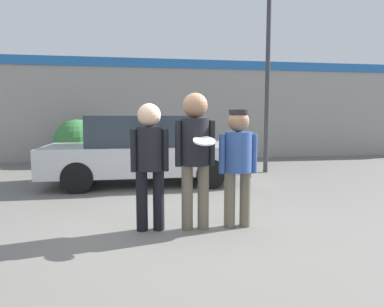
{
  "coord_description": "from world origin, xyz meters",
  "views": [
    {
      "loc": [
        -0.66,
        -4.35,
        1.5
      ],
      "look_at": [
        0.11,
        0.29,
        0.99
      ],
      "focal_mm": 32.0,
      "sensor_mm": 36.0,
      "label": 1
    }
  ],
  "objects_px": {
    "person_left": "(150,156)",
    "street_lamp": "(276,40)",
    "parked_car_near": "(143,150)",
    "shrub": "(78,142)",
    "person_middle_with_frisbee": "(195,148)",
    "person_right": "(238,158)"
  },
  "relations": [
    {
      "from": "person_left",
      "to": "parked_car_near",
      "type": "height_order",
      "value": "person_left"
    },
    {
      "from": "person_middle_with_frisbee",
      "to": "street_lamp",
      "type": "height_order",
      "value": "street_lamp"
    },
    {
      "from": "person_middle_with_frisbee",
      "to": "street_lamp",
      "type": "distance_m",
      "value": 5.75
    },
    {
      "from": "person_middle_with_frisbee",
      "to": "shrub",
      "type": "relative_size",
      "value": 1.27
    },
    {
      "from": "shrub",
      "to": "person_left",
      "type": "bearing_deg",
      "value": -73.54
    },
    {
      "from": "person_right",
      "to": "parked_car_near",
      "type": "distance_m",
      "value": 3.55
    },
    {
      "from": "street_lamp",
      "to": "person_right",
      "type": "bearing_deg",
      "value": -118.21
    },
    {
      "from": "person_right",
      "to": "person_left",
      "type": "bearing_deg",
      "value": 177.77
    },
    {
      "from": "parked_car_near",
      "to": "street_lamp",
      "type": "height_order",
      "value": "street_lamp"
    },
    {
      "from": "person_right",
      "to": "shrub",
      "type": "relative_size",
      "value": 1.12
    },
    {
      "from": "parked_car_near",
      "to": "street_lamp",
      "type": "xyz_separation_m",
      "value": [
        3.51,
        0.98,
        2.74
      ]
    },
    {
      "from": "person_middle_with_frisbee",
      "to": "parked_car_near",
      "type": "relative_size",
      "value": 0.42
    },
    {
      "from": "person_middle_with_frisbee",
      "to": "street_lamp",
      "type": "relative_size",
      "value": 0.32
    },
    {
      "from": "person_middle_with_frisbee",
      "to": "person_right",
      "type": "relative_size",
      "value": 1.13
    },
    {
      "from": "parked_car_near",
      "to": "shrub",
      "type": "bearing_deg",
      "value": 120.12
    },
    {
      "from": "person_middle_with_frisbee",
      "to": "shrub",
      "type": "xyz_separation_m",
      "value": [
        -2.56,
        6.74,
        -0.39
      ]
    },
    {
      "from": "shrub",
      "to": "person_right",
      "type": "bearing_deg",
      "value": -64.88
    },
    {
      "from": "person_left",
      "to": "street_lamp",
      "type": "relative_size",
      "value": 0.29
    },
    {
      "from": "street_lamp",
      "to": "shrub",
      "type": "relative_size",
      "value": 4.01
    },
    {
      "from": "person_middle_with_frisbee",
      "to": "person_left",
      "type": "bearing_deg",
      "value": 173.73
    },
    {
      "from": "person_middle_with_frisbee",
      "to": "parked_car_near",
      "type": "xyz_separation_m",
      "value": [
        -0.6,
        3.36,
        -0.35
      ]
    },
    {
      "from": "parked_car_near",
      "to": "shrub",
      "type": "distance_m",
      "value": 3.91
    }
  ]
}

